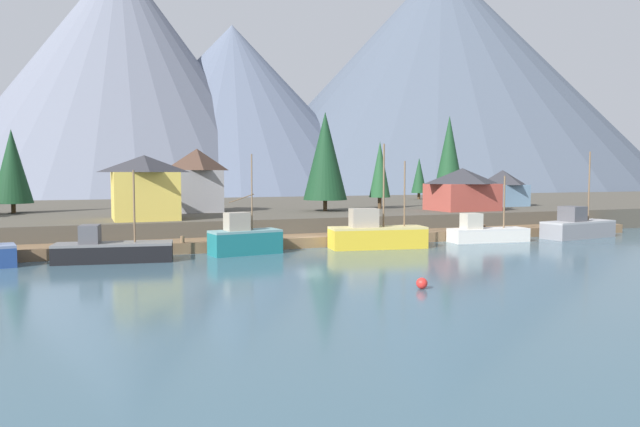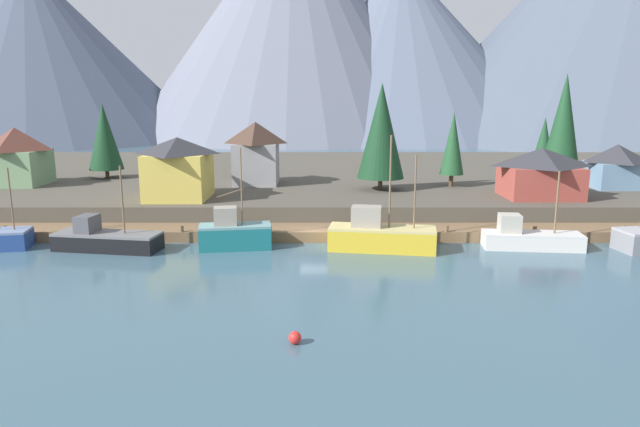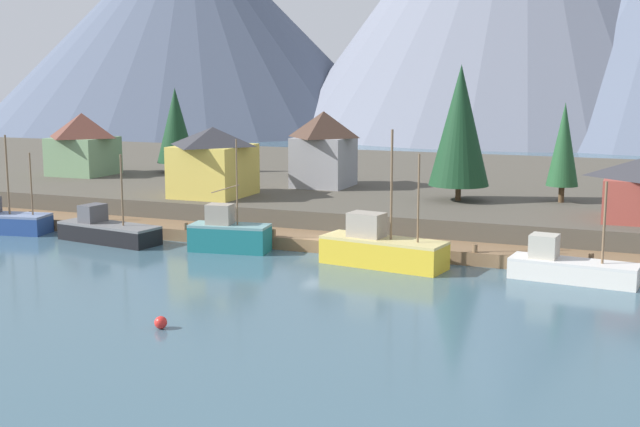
{
  "view_description": "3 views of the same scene",
  "coord_description": "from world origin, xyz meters",
  "px_view_note": "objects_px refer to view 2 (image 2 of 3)",
  "views": [
    {
      "loc": [
        -19.9,
        -52.32,
        7.04
      ],
      "look_at": [
        1.63,
        1.76,
        3.15
      ],
      "focal_mm": 33.31,
      "sensor_mm": 36.0,
      "label": 1
    },
    {
      "loc": [
        0.54,
        -49.29,
        12.94
      ],
      "look_at": [
        0.5,
        2.6,
        2.2
      ],
      "focal_mm": 31.56,
      "sensor_mm": 36.0,
      "label": 2
    },
    {
      "loc": [
        23.57,
        -58.78,
        13.68
      ],
      "look_at": [
        -0.84,
        2.19,
        2.74
      ],
      "focal_mm": 47.01,
      "sensor_mm": 36.0,
      "label": 3
    }
  ],
  "objects_px": {
    "conifer_mid_left": "(545,137)",
    "house_red": "(541,172)",
    "channel_buoy": "(295,338)",
    "conifer_back_left": "(105,137)",
    "fishing_boat_black": "(106,239)",
    "fishing_boat_white": "(530,238)",
    "house_yellow": "(179,167)",
    "conifer_near_left": "(453,144)",
    "house_blue": "(617,166)",
    "fishing_boat_teal": "(235,234)",
    "house_green": "(18,156)",
    "conifer_near_right": "(382,131)",
    "house_grey": "(256,152)",
    "conifer_mid_right": "(564,119)",
    "fishing_boat_yellow": "(381,236)"
  },
  "relations": [
    {
      "from": "conifer_back_left",
      "to": "house_green",
      "type": "bearing_deg",
      "value": -144.93
    },
    {
      "from": "fishing_boat_teal",
      "to": "conifer_back_left",
      "type": "bearing_deg",
      "value": 120.05
    },
    {
      "from": "house_green",
      "to": "fishing_boat_black",
      "type": "bearing_deg",
      "value": -48.88
    },
    {
      "from": "fishing_boat_yellow",
      "to": "fishing_boat_white",
      "type": "distance_m",
      "value": 13.06
    },
    {
      "from": "fishing_boat_yellow",
      "to": "conifer_mid_left",
      "type": "xyz_separation_m",
      "value": [
        30.22,
        42.26,
        5.49
      ]
    },
    {
      "from": "fishing_boat_white",
      "to": "house_blue",
      "type": "height_order",
      "value": "house_blue"
    },
    {
      "from": "house_red",
      "to": "house_blue",
      "type": "relative_size",
      "value": 1.34
    },
    {
      "from": "conifer_near_right",
      "to": "conifer_mid_left",
      "type": "relative_size",
      "value": 1.62
    },
    {
      "from": "fishing_boat_teal",
      "to": "house_green",
      "type": "relative_size",
      "value": 1.27
    },
    {
      "from": "conifer_mid_left",
      "to": "house_blue",
      "type": "bearing_deg",
      "value": -91.79
    },
    {
      "from": "fishing_boat_black",
      "to": "conifer_mid_left",
      "type": "distance_m",
      "value": 68.74
    },
    {
      "from": "house_red",
      "to": "conifer_mid_left",
      "type": "xyz_separation_m",
      "value": [
        12.04,
        30.15,
        1.58
      ]
    },
    {
      "from": "fishing_boat_black",
      "to": "fishing_boat_teal",
      "type": "height_order",
      "value": "fishing_boat_teal"
    },
    {
      "from": "house_yellow",
      "to": "house_red",
      "type": "xyz_separation_m",
      "value": [
        38.19,
        0.65,
        -0.58
      ]
    },
    {
      "from": "fishing_boat_black",
      "to": "conifer_near_right",
      "type": "distance_m",
      "value": 31.71
    },
    {
      "from": "conifer_mid_left",
      "to": "fishing_boat_black",
      "type": "bearing_deg",
      "value": -141.93
    },
    {
      "from": "house_blue",
      "to": "conifer_mid_left",
      "type": "xyz_separation_m",
      "value": [
        0.74,
        23.77,
        1.66
      ]
    },
    {
      "from": "conifer_mid_right",
      "to": "conifer_back_left",
      "type": "height_order",
      "value": "conifer_mid_right"
    },
    {
      "from": "channel_buoy",
      "to": "conifer_back_left",
      "type": "bearing_deg",
      "value": 120.4
    },
    {
      "from": "house_yellow",
      "to": "house_blue",
      "type": "distance_m",
      "value": 49.99
    },
    {
      "from": "conifer_near_left",
      "to": "channel_buoy",
      "type": "xyz_separation_m",
      "value": [
        -16.98,
        -38.33,
        -7.26
      ]
    },
    {
      "from": "fishing_boat_black",
      "to": "conifer_back_left",
      "type": "relative_size",
      "value": 0.97
    },
    {
      "from": "conifer_mid_left",
      "to": "house_grey",
      "type": "bearing_deg",
      "value": -154.4
    },
    {
      "from": "conifer_back_left",
      "to": "conifer_mid_left",
      "type": "bearing_deg",
      "value": 13.79
    },
    {
      "from": "fishing_boat_yellow",
      "to": "fishing_boat_white",
      "type": "height_order",
      "value": "fishing_boat_yellow"
    },
    {
      "from": "house_yellow",
      "to": "house_red",
      "type": "distance_m",
      "value": 38.2
    },
    {
      "from": "house_blue",
      "to": "conifer_back_left",
      "type": "relative_size",
      "value": 0.61
    },
    {
      "from": "conifer_mid_right",
      "to": "fishing_boat_black",
      "type": "bearing_deg",
      "value": -150.94
    },
    {
      "from": "house_blue",
      "to": "house_green",
      "type": "bearing_deg",
      "value": 178.21
    },
    {
      "from": "conifer_mid_left",
      "to": "house_red",
      "type": "bearing_deg",
      "value": -111.77
    },
    {
      "from": "fishing_boat_black",
      "to": "fishing_boat_teal",
      "type": "relative_size",
      "value": 1.08
    },
    {
      "from": "fishing_boat_white",
      "to": "house_green",
      "type": "height_order",
      "value": "house_green"
    },
    {
      "from": "house_blue",
      "to": "conifer_back_left",
      "type": "bearing_deg",
      "value": 172.58
    },
    {
      "from": "house_grey",
      "to": "conifer_back_left",
      "type": "xyz_separation_m",
      "value": [
        -20.28,
        5.12,
        1.56
      ]
    },
    {
      "from": "house_red",
      "to": "conifer_mid_left",
      "type": "relative_size",
      "value": 1.06
    },
    {
      "from": "channel_buoy",
      "to": "conifer_near_left",
      "type": "bearing_deg",
      "value": 66.1
    },
    {
      "from": "house_grey",
      "to": "conifer_near_left",
      "type": "relative_size",
      "value": 0.86
    },
    {
      "from": "house_blue",
      "to": "conifer_mid_right",
      "type": "bearing_deg",
      "value": 103.94
    },
    {
      "from": "fishing_boat_teal",
      "to": "house_grey",
      "type": "height_order",
      "value": "house_grey"
    },
    {
      "from": "fishing_boat_white",
      "to": "house_grey",
      "type": "bearing_deg",
      "value": 146.9
    },
    {
      "from": "fishing_boat_white",
      "to": "fishing_boat_teal",
      "type": "bearing_deg",
      "value": -174.15
    },
    {
      "from": "house_blue",
      "to": "channel_buoy",
      "type": "relative_size",
      "value": 8.42
    },
    {
      "from": "fishing_boat_white",
      "to": "channel_buoy",
      "type": "bearing_deg",
      "value": -129.37
    },
    {
      "from": "fishing_boat_white",
      "to": "house_yellow",
      "type": "height_order",
      "value": "house_yellow"
    },
    {
      "from": "fishing_boat_white",
      "to": "house_yellow",
      "type": "relative_size",
      "value": 1.17
    },
    {
      "from": "fishing_boat_teal",
      "to": "house_red",
      "type": "xyz_separation_m",
      "value": [
        30.86,
        11.61,
        3.88
      ]
    },
    {
      "from": "conifer_near_left",
      "to": "fishing_boat_white",
      "type": "bearing_deg",
      "value": -82.18
    },
    {
      "from": "house_grey",
      "to": "house_green",
      "type": "xyz_separation_m",
      "value": [
        -28.76,
        -0.83,
        -0.31
      ]
    },
    {
      "from": "house_yellow",
      "to": "channel_buoy",
      "type": "height_order",
      "value": "house_yellow"
    },
    {
      "from": "fishing_boat_black",
      "to": "house_green",
      "type": "distance_m",
      "value": 27.94
    }
  ]
}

